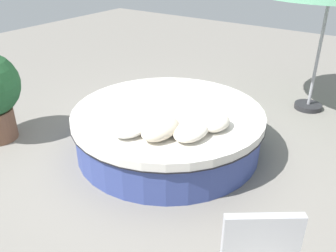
% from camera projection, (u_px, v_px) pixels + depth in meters
% --- Properties ---
extents(ground_plane, '(16.00, 16.00, 0.00)m').
position_uv_depth(ground_plane, '(168.00, 148.00, 4.85)').
color(ground_plane, gray).
extents(round_bed, '(2.49, 2.49, 0.56)m').
position_uv_depth(round_bed, '(168.00, 129.00, 4.71)').
color(round_bed, '#38478C').
rests_on(round_bed, ground_plane).
extents(throw_pillow_0, '(0.54, 0.36, 0.14)m').
position_uv_depth(throw_pillow_0, '(132.00, 127.00, 4.03)').
color(throw_pillow_0, white).
rests_on(throw_pillow_0, round_bed).
extents(throw_pillow_1, '(0.55, 0.34, 0.19)m').
position_uv_depth(throw_pillow_1, '(161.00, 129.00, 3.94)').
color(throw_pillow_1, beige).
rests_on(throw_pillow_1, round_bed).
extents(throw_pillow_2, '(0.52, 0.34, 0.15)m').
position_uv_depth(throw_pillow_2, '(191.00, 131.00, 3.94)').
color(throw_pillow_2, silver).
rests_on(throw_pillow_2, round_bed).
extents(throw_pillow_3, '(0.42, 0.29, 0.16)m').
position_uv_depth(throw_pillow_3, '(216.00, 123.00, 4.11)').
color(throw_pillow_3, silver).
rests_on(throw_pillow_3, round_bed).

